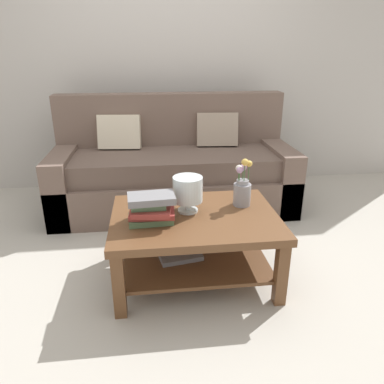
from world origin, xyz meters
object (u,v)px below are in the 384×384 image
at_px(couch, 174,170).
at_px(flower_pitcher, 242,189).
at_px(coffee_table, 194,233).
at_px(book_stack_main, 151,208).
at_px(glass_hurricane_vase, 188,190).

relative_size(couch, flower_pitcher, 6.72).
height_order(coffee_table, book_stack_main, book_stack_main).
bearing_deg(flower_pitcher, coffee_table, -160.10).
bearing_deg(glass_hurricane_vase, flower_pitcher, 9.13).
xyz_separation_m(couch, book_stack_main, (-0.23, -1.33, 0.20)).
distance_m(coffee_table, book_stack_main, 0.36).
height_order(coffee_table, flower_pitcher, flower_pitcher).
bearing_deg(book_stack_main, flower_pitcher, 17.64).
relative_size(coffee_table, book_stack_main, 3.65).
height_order(book_stack_main, flower_pitcher, flower_pitcher).
bearing_deg(flower_pitcher, book_stack_main, -162.36).
height_order(coffee_table, glass_hurricane_vase, glass_hurricane_vase).
bearing_deg(coffee_table, glass_hurricane_vase, 119.44).
xyz_separation_m(couch, flower_pitcher, (0.39, -1.13, 0.22)).
xyz_separation_m(coffee_table, book_stack_main, (-0.28, -0.07, 0.22)).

